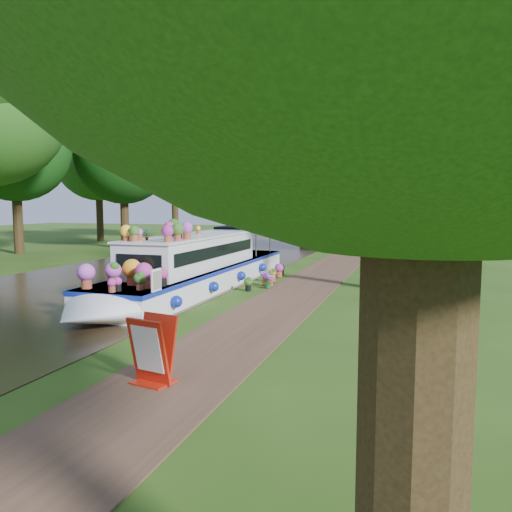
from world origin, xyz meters
The scene contains 16 objects.
ground centered at (0.00, 0.00, 0.00)m, with size 100.00×100.00×0.00m, color #274812.
canal_water centered at (-6.00, 0.00, 0.01)m, with size 10.00×100.00×0.02m, color black.
towpath centered at (1.20, 0.00, 0.01)m, with size 2.20×100.00×0.03m, color #4E3424.
plant_boat centered at (-2.25, 0.76, 0.85)m, with size 2.29×13.52×2.23m.
tree_near_overhang centered at (3.79, 3.06, 6.60)m, with size 5.52×5.28×8.99m.
tree_near_mid centered at (4.48, 15.08, 6.44)m, with size 6.90×6.60×9.40m.
tree_near_far centered at (3.98, 26.09, 7.05)m, with size 7.59×7.26×10.30m.
tree_far_c centered at (-13.52, 14.08, 6.52)m, with size 7.13×6.82×9.59m.
tree_far_d centered at (-15.02, 24.10, 7.40)m, with size 8.05×7.70×10.85m.
tree_far_g centered at (-17.52, 9.09, 6.79)m, with size 7.36×7.04×9.95m.
tree_far_h centered at (-19.02, 19.09, 7.14)m, with size 7.82×7.48×10.49m.
second_boat centered at (-1.75, 21.41, 0.54)m, with size 3.85×7.23×1.32m.
sandwich_board centered at (0.96, -7.58, 0.53)m, with size 0.73×0.66×1.10m.
pedestrian_pink centered at (1.08, 17.52, 0.83)m, with size 0.58×0.38×1.60m, color #E65E98.
pedestrian_dark centered at (1.90, 23.04, 0.90)m, with size 0.84×0.66×1.73m, color black.
verge_plant centered at (0.05, 1.89, 0.22)m, with size 0.39×0.34×0.43m, color #1C5D23.
Camera 1 is at (5.00, -14.48, 2.92)m, focal length 35.00 mm.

